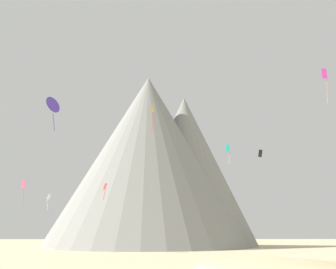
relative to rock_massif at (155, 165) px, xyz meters
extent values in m
cone|color=gray|center=(-2.15, -0.63, 1.67)|extent=(75.46, 75.46, 47.36)
cone|color=gray|center=(-11.82, -7.11, -8.53)|extent=(31.75, 31.75, 26.96)
cone|color=gray|center=(8.41, 3.69, -0.63)|extent=(43.10, 43.10, 42.77)
cube|color=teal|center=(14.20, -36.06, -2.38)|extent=(0.74, 0.38, 1.46)
cylinder|color=gold|center=(14.44, -36.06, -4.29)|extent=(0.29, 0.39, 2.38)
cube|color=black|center=(21.59, -31.55, -2.51)|extent=(0.85, 0.65, 1.53)
cone|color=#5138B2|center=(-12.40, -64.62, -2.67)|extent=(1.94, 2.31, 2.14)
cylinder|color=#5138B2|center=(-12.12, -64.62, -4.85)|extent=(0.35, 0.36, 2.16)
cone|color=gold|center=(-0.34, -31.30, 6.69)|extent=(1.11, 2.15, 2.07)
cylinder|color=red|center=(-0.41, -31.30, 3.73)|extent=(0.22, 0.58, 3.80)
cube|color=#D1339E|center=(21.35, -66.41, 1.12)|extent=(0.77, 0.64, 1.52)
cylinder|color=orange|center=(21.54, -66.41, -1.23)|extent=(0.09, 0.50, 3.12)
cube|color=white|center=(-20.70, -31.37, -11.35)|extent=(0.62, 1.12, 1.07)
cylinder|color=white|center=(-20.84, -31.37, -12.99)|extent=(0.41, 0.18, 2.17)
cube|color=red|center=(-9.83, -30.45, -9.20)|extent=(0.99, 0.92, 1.46)
cylinder|color=red|center=(-9.94, -30.45, -10.90)|extent=(0.38, 0.35, 2.01)
cube|color=#E5668C|center=(-18.81, -53.31, -11.20)|extent=(0.75, 0.45, 1.38)
cylinder|color=#E5668C|center=(-18.65, -53.31, -13.53)|extent=(0.48, 0.13, 3.36)
camera|label=1|loc=(0.78, -114.60, -17.96)|focal=44.64mm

